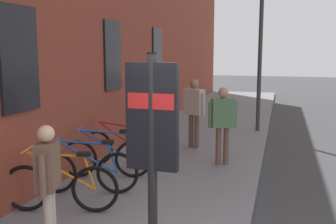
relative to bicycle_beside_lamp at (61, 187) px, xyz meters
name	(u,v)px	position (x,y,z in m)	size (l,w,h in m)	color
ground	(309,164)	(4.15, -3.77, -0.51)	(60.00, 60.00, 0.00)	#38383A
sidewalk_pavement	(204,136)	(6.15, -1.02, -0.45)	(24.00, 3.50, 0.12)	slate
bicycle_beside_lamp	(61,187)	(0.00, 0.00, 0.00)	(0.58, 1.74, 0.97)	black
bicycle_nearest_sign	(87,171)	(0.82, -0.01, 0.00)	(0.60, 1.73, 0.97)	black
bicycle_far_end	(106,157)	(1.71, 0.04, 0.00)	(0.61, 1.73, 0.97)	black
bicycle_under_window	(120,148)	(2.45, 0.07, 0.00)	(0.48, 1.76, 0.97)	black
transit_info_sign	(152,132)	(-1.31, -1.87, 1.21)	(0.12, 0.55, 2.40)	black
pedestrian_by_facade	(194,106)	(4.47, -1.07, 0.65)	(0.43, 0.59, 1.70)	brown
pedestrian_crossing_street	(223,118)	(3.19, -1.96, 0.61)	(0.40, 0.59, 1.65)	brown
pedestrian_near_bus	(48,174)	(-1.00, -0.44, 0.55)	(0.56, 0.35, 1.54)	#B2A599
street_lamp	(261,20)	(7.07, -2.47, 2.87)	(0.28, 0.28, 5.54)	#333338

